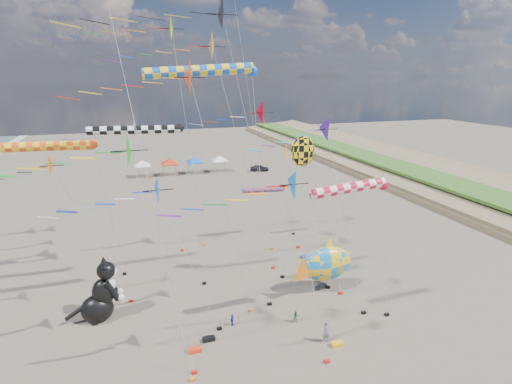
{
  "coord_description": "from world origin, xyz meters",
  "views": [
    {
      "loc": [
        -8.77,
        -17.13,
        18.48
      ],
      "look_at": [
        0.85,
        12.0,
        9.61
      ],
      "focal_mm": 28.0,
      "sensor_mm": 36.0,
      "label": 1
    }
  ],
  "objects": [
    {
      "name": "angelfish_kite",
      "position": [
        5.4,
        13.55,
        12.25
      ],
      "size": [
        3.74,
        3.02,
        13.67
      ],
      "color": "yellow",
      "rests_on": "ground"
    },
    {
      "name": "windsock_3",
      "position": [
        6.14,
        24.43,
        5.94
      ],
      "size": [
        6.61,
        0.61,
        6.31
      ],
      "color": "red",
      "rests_on": "ground"
    },
    {
      "name": "delta_kite_11",
      "position": [
        -0.62,
        14.7,
        23.03
      ],
      "size": [
        15.74,
        2.84,
        24.72
      ],
      "color": "black",
      "rests_on": "ground"
    },
    {
      "name": "delta_kite_8",
      "position": [
        -14.32,
        14.8,
        11.79
      ],
      "size": [
        9.81,
        1.87,
        13.07
      ],
      "color": "#E55703",
      "rests_on": "ground"
    },
    {
      "name": "kite_bag_3",
      "position": [
        -5.44,
        6.65,
        0.15
      ],
      "size": [
        0.9,
        0.44,
        0.3
      ],
      "primitive_type": "cube",
      "color": "red",
      "rests_on": "ground"
    },
    {
      "name": "windsock_2",
      "position": [
        -7.6,
        15.8,
        14.37
      ],
      "size": [
        8.75,
        0.7,
        14.81
      ],
      "color": "black",
      "rests_on": "ground"
    },
    {
      "name": "child_green",
      "position": [
        2.71,
        7.67,
        0.5
      ],
      "size": [
        0.51,
        0.42,
        0.99
      ],
      "primitive_type": "imported",
      "rotation": [
        0.0,
        0.0,
        -0.09
      ],
      "color": "#207144",
      "rests_on": "ground"
    },
    {
      "name": "child_blue",
      "position": [
        -2.12,
        8.86,
        0.46
      ],
      "size": [
        0.53,
        0.55,
        0.92
      ],
      "primitive_type": "imported",
      "rotation": [
        0.0,
        0.0,
        0.84
      ],
      "color": "#2527AC",
      "rests_on": "ground"
    },
    {
      "name": "windsock_1",
      "position": [
        6.1,
        6.2,
        10.99
      ],
      "size": [
        7.34,
        0.78,
        11.45
      ],
      "color": "red",
      "rests_on": "ground"
    },
    {
      "name": "kite_bag_1",
      "position": [
        4.35,
        4.12,
        0.15
      ],
      "size": [
        0.9,
        0.44,
        0.3
      ],
      "primitive_type": "cube",
      "color": "#FFAF15",
      "rests_on": "ground"
    },
    {
      "name": "tent_row",
      "position": [
        1.5,
        60.0,
        3.15
      ],
      "size": [
        19.2,
        4.2,
        3.8
      ],
      "color": "white",
      "rests_on": "ground"
    },
    {
      "name": "windsock_4",
      "position": [
        -15.11,
        20.08,
        12.82
      ],
      "size": [
        9.92,
        0.87,
        13.3
      ],
      "color": "#FF4815",
      "rests_on": "ground"
    },
    {
      "name": "delta_kite_5",
      "position": [
        -0.95,
        2.79,
        12.39
      ],
      "size": [
        9.92,
        1.97,
        13.72
      ],
      "color": "#0576E1",
      "rests_on": "ground"
    },
    {
      "name": "delta_kite_12",
      "position": [
        -4.88,
        24.54,
        22.68
      ],
      "size": [
        13.76,
        2.71,
        24.31
      ],
      "color": "#C9E30E",
      "rests_on": "ground"
    },
    {
      "name": "delta_kite_10",
      "position": [
        -8.94,
        4.58,
        14.33
      ],
      "size": [
        10.04,
        2.23,
        15.75
      ],
      "color": "#1C9820",
      "rests_on": "ground"
    },
    {
      "name": "person_adult",
      "position": [
        3.8,
        4.74,
        0.87
      ],
      "size": [
        0.67,
        0.47,
        1.73
      ],
      "primitive_type": "imported",
      "rotation": [
        0.0,
        0.0,
        0.09
      ],
      "color": "gray",
      "rests_on": "ground"
    },
    {
      "name": "windsock_0",
      "position": [
        -3.21,
        10.62,
        18.78
      ],
      "size": [
        9.14,
        0.79,
        19.27
      ],
      "color": "blue",
      "rests_on": "ground"
    },
    {
      "name": "delta_kite_6",
      "position": [
        -0.96,
        16.75,
        20.63
      ],
      "size": [
        12.5,
        2.5,
        22.14
      ],
      "color": "gold",
      "rests_on": "ground"
    },
    {
      "name": "kite_bag_0",
      "position": [
        -4.23,
        7.58,
        0.15
      ],
      "size": [
        0.9,
        0.44,
        0.3
      ],
      "primitive_type": "cube",
      "color": "black",
      "rests_on": "ground"
    },
    {
      "name": "delta_kite_2",
      "position": [
        -4.77,
        10.21,
        18.22
      ],
      "size": [
        11.19,
        2.18,
        19.62
      ],
      "color": "#FF4614",
      "rests_on": "ground"
    },
    {
      "name": "parked_car",
      "position": [
        16.8,
        58.0,
        0.65
      ],
      "size": [
        4.07,
        2.52,
        1.29
      ],
      "primitive_type": "imported",
      "rotation": [
        0.0,
        0.0,
        1.29
      ],
      "color": "#26262D",
      "rests_on": "ground"
    },
    {
      "name": "fish_inflatable",
      "position": [
        7.12,
        11.3,
        2.66
      ],
      "size": [
        6.46,
        3.1,
        5.1
      ],
      "color": "#137ABA",
      "rests_on": "ground"
    },
    {
      "name": "delta_kite_0",
      "position": [
        3.86,
        20.59,
        14.96
      ],
      "size": [
        12.35,
        2.64,
        16.52
      ],
      "color": "#C50015",
      "rests_on": "ground"
    },
    {
      "name": "delta_kite_9",
      "position": [
        -7.74,
        8.61,
        11.41
      ],
      "size": [
        10.37,
        2.08,
        12.76
      ],
      "color": "blue",
      "rests_on": "ground"
    },
    {
      "name": "delta_kite_3",
      "position": [
        4.73,
        7.03,
        14.74
      ],
      "size": [
        8.44,
        1.92,
        16.02
      ],
      "color": "#491892",
      "rests_on": "ground"
    },
    {
      "name": "delta_kite_7",
      "position": [
        -7.9,
        23.87,
        13.4
      ],
      "size": [
        10.27,
        1.91,
        14.73
      ],
      "color": "#20BDB1",
      "rests_on": "ground"
    },
    {
      "name": "cat_inflatable",
      "position": [
        -11.69,
        12.96,
        2.55
      ],
      "size": [
        3.91,
        2.16,
        5.11
      ],
      "primitive_type": null,
      "rotation": [
        0.0,
        0.0,
        0.07
      ],
      "color": "black",
      "rests_on": "ground"
    },
    {
      "name": "kite_bag_2",
      "position": [
        8.32,
        17.94,
        0.15
      ],
      "size": [
        0.9,
        0.44,
        0.3
      ],
      "primitive_type": "cube",
      "color": "blue",
      "rests_on": "ground"
    }
  ]
}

